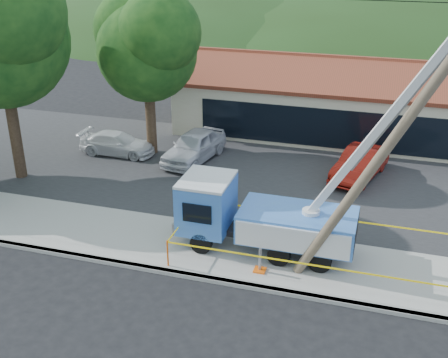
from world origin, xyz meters
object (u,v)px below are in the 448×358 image
Objects in this scene: car_silver at (194,162)px; car_white at (118,155)px; leaning_pole at (395,137)px; car_red at (358,179)px; utility_truck at (263,213)px.

car_silver is 1.12× the size of car_white.
leaning_pole is 14.66m from car_silver.
leaning_pole is at bearing -65.79° from car_red.
leaning_pole is at bearing -121.77° from car_white.
utility_truck is at bearing -127.53° from car_white.
car_red is at bearing -87.91° from car_white.
utility_truck is 2.27× the size of car_red.
car_white is (-14.36, 8.76, -5.63)m from leaning_pole.
car_red is (-1.32, 9.33, -5.63)m from leaning_pole.
utility_truck is at bearing -44.93° from car_silver.
utility_truck reaches higher than car_white.
leaning_pole reaches higher than car_white.
car_silver is (-5.59, 7.90, -1.67)m from utility_truck.
utility_truck is 9.82m from car_silver.
leaning_pole is 17.74m from car_white.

